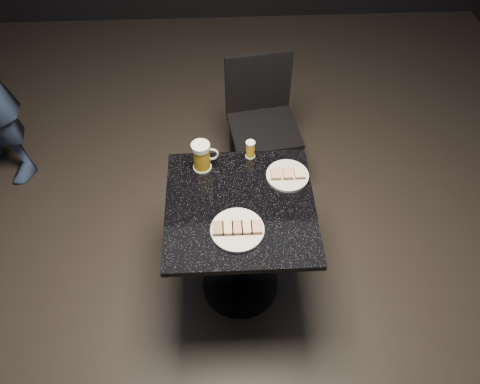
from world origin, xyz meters
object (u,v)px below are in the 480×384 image
at_px(beer_tumbler, 250,149).
at_px(chair, 262,116).
at_px(plate_large, 237,230).
at_px(plate_small, 287,176).
at_px(beer_mug, 202,156).
at_px(table, 240,235).

distance_m(beer_tumbler, chair, 0.67).
xyz_separation_m(plate_large, plate_small, (0.26, 0.31, 0.00)).
bearing_deg(chair, beer_tumbler, -100.80).
height_order(plate_large, beer_mug, beer_mug).
xyz_separation_m(table, beer_tumbler, (0.07, 0.31, 0.29)).
xyz_separation_m(beer_tumbler, chair, (0.11, 0.59, -0.30)).
relative_size(beer_mug, chair, 0.18).
relative_size(beer_mug, beer_tumbler, 1.61).
relative_size(plate_large, table, 0.32).
bearing_deg(table, chair, 78.83).
distance_m(table, chair, 0.92).
bearing_deg(plate_small, chair, 94.65).
relative_size(plate_large, chair, 0.27).
relative_size(plate_small, table, 0.28).
bearing_deg(beer_mug, beer_tumbler, 15.43).
relative_size(plate_small, beer_tumbler, 2.13).
relative_size(table, beer_mug, 4.75).
height_order(plate_small, chair, chair).
distance_m(plate_large, chair, 1.10).
relative_size(table, chair, 0.85).
xyz_separation_m(plate_large, beer_mug, (-0.15, 0.39, 0.07)).
height_order(beer_mug, beer_tumbler, beer_mug).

